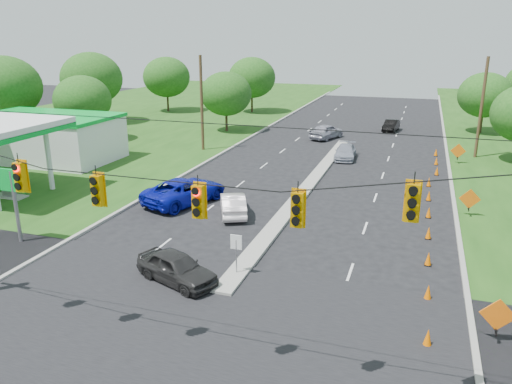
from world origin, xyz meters
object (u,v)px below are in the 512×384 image
(gas_station, at_px, (36,135))
(white_sedan, at_px, (233,204))
(black_sedan, at_px, (177,268))
(blue_pickup, at_px, (185,191))

(gas_station, xyz_separation_m, white_sedan, (20.49, -6.48, -1.89))
(black_sedan, relative_size, blue_pickup, 0.69)
(white_sedan, xyz_separation_m, blue_pickup, (-3.87, 1.13, 0.16))
(gas_station, bearing_deg, white_sedan, -17.54)
(white_sedan, bearing_deg, black_sedan, 70.23)
(black_sedan, height_order, blue_pickup, blue_pickup)
(black_sedan, distance_m, white_sedan, 9.24)
(white_sedan, height_order, blue_pickup, blue_pickup)
(white_sedan, relative_size, blue_pickup, 0.69)
(gas_station, xyz_separation_m, black_sedan, (21.29, -15.68, -1.86))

